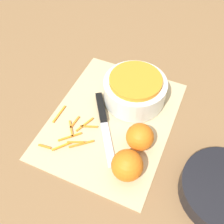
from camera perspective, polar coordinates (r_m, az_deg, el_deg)
ground_plane at (r=0.78m, az=0.00°, el=-1.61°), size 4.00×4.00×0.00m
cutting_board at (r=0.78m, az=0.00°, el=-1.48°), size 0.45×0.34×0.01m
bowl_speckled at (r=0.79m, az=4.99°, el=4.98°), size 0.19×0.19×0.09m
bowl_dark at (r=0.70m, az=23.19°, el=-15.38°), size 0.21×0.21×0.05m
knife at (r=0.77m, az=-2.08°, el=-0.61°), size 0.22×0.16×0.02m
orange_left at (r=0.70m, az=6.08°, el=-5.43°), size 0.07×0.07×0.07m
orange_right at (r=0.65m, az=3.33°, el=-11.52°), size 0.08×0.08×0.08m
peel_pile at (r=0.75m, az=-8.69°, el=-4.36°), size 0.15×0.14×0.01m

